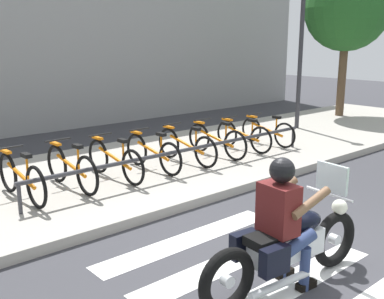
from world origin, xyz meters
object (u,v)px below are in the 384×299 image
rider (284,215)px  motorcycle (287,246)px  bicycle_7 (267,131)px  bicycle_2 (115,160)px  bicycle_5 (216,140)px  tree_near_rack (347,9)px  bicycle_6 (243,135)px  street_lamp (302,34)px  bicycle_3 (153,153)px  bicycle_4 (186,146)px  bicycle_0 (21,178)px  bicycle_1 (71,168)px  bike_rack (189,150)px

rider → motorcycle: bearing=-8.1°
rider → bicycle_7: rider is taller
bicycle_2 → bicycle_5: size_ratio=1.01×
motorcycle → tree_near_rack: bearing=28.8°
bicycle_6 → bicycle_7: bearing=0.0°
rider → street_lamp: bearing=35.3°
bicycle_3 → tree_near_rack: (8.53, 1.26, 3.01)m
bicycle_5 → bicycle_6: 0.84m
bicycle_4 → bicycle_5: (0.84, -0.00, 0.00)m
bicycle_0 → tree_near_rack: bearing=6.5°
bicycle_2 → street_lamp: (6.52, 0.86, 2.24)m
bicycle_3 → bicycle_5: bearing=0.0°
rider → bicycle_1: size_ratio=0.87×
bicycle_5 → bicycle_7: size_ratio=1.09×
bicycle_3 → bike_rack: bicycle_3 is taller
bicycle_1 → bike_rack: bearing=-14.8°
bicycle_3 → bicycle_4: 0.84m
bicycle_3 → tree_near_rack: tree_near_rack is taller
bicycle_1 → motorcycle: bearing=-84.8°
bicycle_1 → tree_near_rack: size_ratio=0.34×
motorcycle → rider: size_ratio=1.57×
bicycle_4 → bicycle_6: 1.68m
rider → bicycle_3: (1.38, 4.14, -0.34)m
bicycle_2 → street_lamp: 6.94m
bike_rack → bicycle_1: bearing=165.2°
motorcycle → bicycle_1: 4.17m
bicycle_4 → bicycle_7: bearing=0.0°
rider → bicycle_3: size_ratio=0.88×
bicycle_3 → bicycle_7: (3.36, 0.00, -0.02)m
bicycle_0 → street_lamp: (8.20, 0.86, 2.23)m
bicycle_2 → tree_near_rack: 9.92m
bicycle_3 → bicycle_6: 2.52m
motorcycle → bicycle_4: 4.67m
bicycle_6 → bicycle_7: bicycle_6 is taller
bicycle_7 → rider: bearing=-138.8°
bicycle_5 → tree_near_rack: (6.85, 1.26, 3.01)m
motorcycle → bicycle_5: bearing=54.4°
rider → bicycle_6: 5.70m
bike_rack → street_lamp: (5.26, 1.41, 2.16)m
bicycle_5 → street_lamp: 4.66m
bicycle_5 → motorcycle: bearing=-125.6°
bicycle_5 → bicycle_7: 1.68m
bicycle_0 → bicycle_7: (5.88, 0.00, -0.03)m
bicycle_1 → street_lamp: street_lamp is taller
rider → bicycle_5: (3.05, 4.14, -0.34)m
bicycle_6 → tree_near_rack: (6.01, 1.26, 3.03)m
bicycle_0 → bike_rack: 2.99m
motorcycle → bicycle_3: size_ratio=1.38×
motorcycle → street_lamp: size_ratio=0.50×
bicycle_3 → bicycle_7: bicycle_3 is taller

